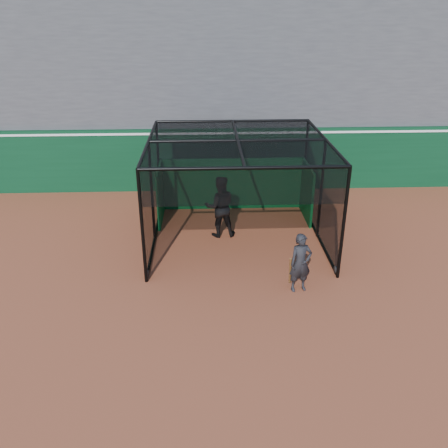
{
  "coord_description": "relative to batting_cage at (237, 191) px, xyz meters",
  "views": [
    {
      "loc": [
        -0.05,
        -9.77,
        6.89
      ],
      "look_at": [
        0.44,
        2.0,
        1.4
      ],
      "focal_mm": 38.0,
      "sensor_mm": 36.0,
      "label": 1
    }
  ],
  "objects": [
    {
      "name": "batting_cage",
      "position": [
        0.0,
        0.0,
        0.0
      ],
      "size": [
        5.37,
        5.25,
        3.21
      ],
      "color": "black",
      "rests_on": "ground"
    },
    {
      "name": "ground",
      "position": [
        -0.93,
        -3.97,
        -1.6
      ],
      "size": [
        120.0,
        120.0,
        0.0
      ],
      "primitive_type": "plane",
      "color": "brown",
      "rests_on": "ground"
    },
    {
      "name": "outfield_wall",
      "position": [
        -0.93,
        4.53,
        -0.31
      ],
      "size": [
        50.0,
        0.5,
        2.5
      ],
      "color": "#0A391D",
      "rests_on": "ground"
    },
    {
      "name": "batter",
      "position": [
        -0.53,
        0.2,
        -0.59
      ],
      "size": [
        1.03,
        0.83,
        2.02
      ],
      "primitive_type": "imported",
      "rotation": [
        0.0,
        0.0,
        3.21
      ],
      "color": "black",
      "rests_on": "ground"
    },
    {
      "name": "grandstand",
      "position": [
        -0.93,
        8.31,
        2.87
      ],
      "size": [
        50.0,
        7.85,
        8.95
      ],
      "color": "#4C4C4F",
      "rests_on": "ground"
    },
    {
      "name": "on_deck_player",
      "position": [
        1.44,
        -3.16,
        -0.8
      ],
      "size": [
        0.66,
        0.5,
        1.61
      ],
      "color": "black",
      "rests_on": "ground"
    }
  ]
}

